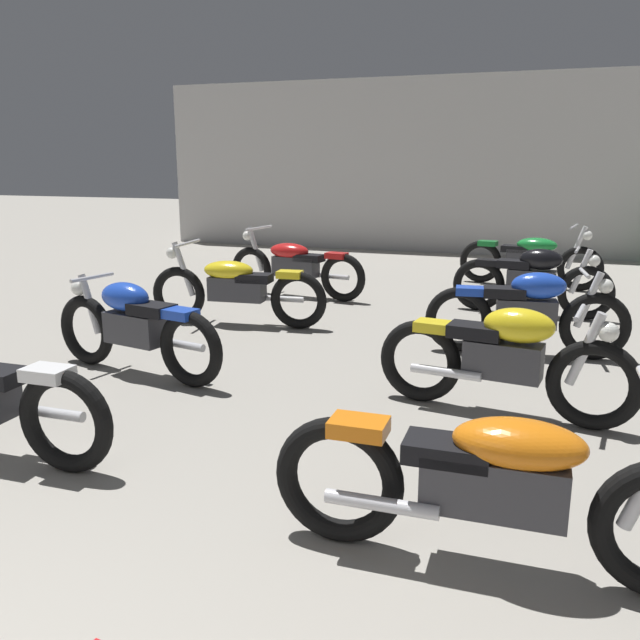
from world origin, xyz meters
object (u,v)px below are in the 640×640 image
(motorcycle_right_row_2, at_px, (504,357))
(motorcycle_right_row_1, at_px, (496,482))
(motorcycle_right_row_4, at_px, (532,279))
(motorcycle_right_row_5, at_px, (530,258))
(motorcycle_left_row_4, at_px, (295,265))
(motorcycle_right_row_3, at_px, (527,311))
(motorcycle_left_row_2, at_px, (134,326))
(motorcycle_left_row_3, at_px, (236,287))

(motorcycle_right_row_2, bearing_deg, motorcycle_right_row_1, -87.15)
(motorcycle_right_row_2, relative_size, motorcycle_right_row_4, 1.00)
(motorcycle_right_row_1, height_order, motorcycle_right_row_5, same)
(motorcycle_left_row_4, distance_m, motorcycle_right_row_2, 4.87)
(motorcycle_right_row_3, height_order, motorcycle_right_row_4, same)
(motorcycle_left_row_4, xyz_separation_m, motorcycle_right_row_4, (3.24, -0.12, 0.01))
(motorcycle_right_row_1, bearing_deg, motorcycle_right_row_3, 89.96)
(motorcycle_left_row_2, relative_size, motorcycle_right_row_2, 0.99)
(motorcycle_right_row_1, distance_m, motorcycle_right_row_3, 3.75)
(motorcycle_left_row_2, xyz_separation_m, motorcycle_right_row_2, (3.21, 0.08, 0.00))
(motorcycle_left_row_2, distance_m, motorcycle_right_row_1, 3.86)
(motorcycle_left_row_3, distance_m, motorcycle_right_row_3, 3.30)
(motorcycle_left_row_3, height_order, motorcycle_right_row_3, motorcycle_left_row_3)
(motorcycle_left_row_4, height_order, motorcycle_right_row_2, motorcycle_left_row_4)
(motorcycle_left_row_2, relative_size, motorcycle_left_row_4, 0.90)
(motorcycle_left_row_2, relative_size, motorcycle_right_row_5, 0.90)
(motorcycle_right_row_1, relative_size, motorcycle_right_row_3, 1.10)
(motorcycle_right_row_5, bearing_deg, motorcycle_right_row_4, -87.54)
(motorcycle_left_row_2, distance_m, motorcycle_right_row_3, 3.77)
(motorcycle_left_row_3, height_order, motorcycle_right_row_5, same)
(motorcycle_left_row_4, bearing_deg, motorcycle_right_row_5, 31.05)
(motorcycle_left_row_4, bearing_deg, motorcycle_right_row_3, -31.77)
(motorcycle_right_row_3, bearing_deg, motorcycle_left_row_3, 176.38)
(motorcycle_left_row_3, distance_m, motorcycle_right_row_2, 3.72)
(motorcycle_left_row_3, relative_size, motorcycle_right_row_3, 1.10)
(motorcycle_right_row_1, distance_m, motorcycle_right_row_2, 2.05)
(motorcycle_left_row_4, bearing_deg, motorcycle_right_row_1, -60.63)
(motorcycle_right_row_5, bearing_deg, motorcycle_right_row_2, -90.09)
(motorcycle_right_row_3, bearing_deg, motorcycle_left_row_4, 148.23)
(motorcycle_right_row_2, distance_m, motorcycle_right_row_5, 5.61)
(motorcycle_right_row_1, distance_m, motorcycle_right_row_4, 5.65)
(motorcycle_left_row_2, distance_m, motorcycle_left_row_3, 1.99)
(motorcycle_right_row_5, bearing_deg, motorcycle_right_row_3, -88.59)
(motorcycle_left_row_4, bearing_deg, motorcycle_right_row_2, -49.79)
(motorcycle_left_row_2, relative_size, motorcycle_right_row_4, 0.99)
(motorcycle_right_row_2, xyz_separation_m, motorcycle_right_row_3, (0.10, 1.71, 0.00))
(motorcycle_left_row_3, xyz_separation_m, motorcycle_right_row_4, (3.28, 1.69, 0.01))
(motorcycle_left_row_3, relative_size, motorcycle_right_row_4, 1.10)
(motorcycle_right_row_1, relative_size, motorcycle_right_row_5, 1.01)
(motorcycle_left_row_4, bearing_deg, motorcycle_left_row_2, -91.09)
(motorcycle_left_row_3, bearing_deg, motorcycle_right_row_4, 27.22)
(motorcycle_right_row_3, relative_size, motorcycle_right_row_4, 1.00)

